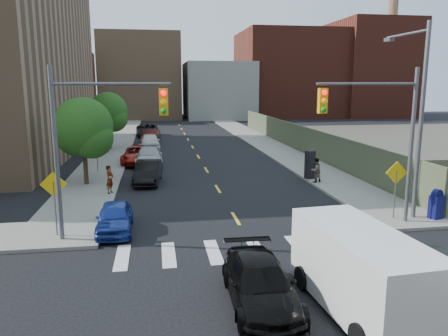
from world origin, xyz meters
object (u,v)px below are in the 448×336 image
object	(u,v)px
parked_car_black	(148,172)
parked_car_blue	(115,217)
mailbox	(436,204)
parked_car_silver	(149,156)
black_sedan	(260,284)
pedestrian_east	(316,170)
cargo_van	(358,268)
pedestrian_west	(110,179)
parked_car_maroon	(150,137)
parked_car_red	(138,155)
payphone	(310,165)
parked_car_grey	(148,130)
parked_car_white	(150,141)

from	to	relation	value
parked_car_black	parked_car_blue	bearing A→B (deg)	-92.24
parked_car_blue	mailbox	world-z (taller)	mailbox
parked_car_silver	black_sedan	size ratio (longest dim) A/B	1.11
parked_car_black	pedestrian_east	world-z (taller)	pedestrian_east
cargo_van	parked_car_silver	bearing A→B (deg)	100.06
mailbox	pedestrian_west	distance (m)	17.00
parked_car_maroon	mailbox	size ratio (longest dim) A/B	3.30
parked_car_black	parked_car_red	distance (m)	7.27
pedestrian_west	cargo_van	bearing A→B (deg)	-127.41
parked_car_red	parked_car_silver	bearing A→B (deg)	-46.33
payphone	pedestrian_west	xyz separation A→B (m)	(-12.60, -1.98, -0.12)
payphone	parked_car_silver	bearing A→B (deg)	125.47
parked_car_maroon	mailbox	bearing A→B (deg)	-59.45
black_sedan	payphone	size ratio (longest dim) A/B	2.45
pedestrian_west	parked_car_blue	bearing A→B (deg)	-150.01
parked_car_silver	parked_car_maroon	world-z (taller)	parked_car_maroon
mailbox	payphone	world-z (taller)	payphone
parked_car_red	pedestrian_west	world-z (taller)	pedestrian_west
parked_car_grey	pedestrian_west	distance (m)	28.39
cargo_van	pedestrian_west	xyz separation A→B (m)	(-8.14, 14.22, -0.30)
parked_car_black	pedestrian_west	size ratio (longest dim) A/B	2.71
parked_car_red	cargo_van	world-z (taller)	cargo_van
parked_car_red	payphone	distance (m)	14.04
parked_car_maroon	mailbox	distance (m)	31.62
payphone	parked_car_maroon	bearing A→B (deg)	97.91
parked_car_white	parked_car_black	bearing A→B (deg)	-91.96
parked_car_silver	cargo_van	size ratio (longest dim) A/B	0.95
black_sedan	mailbox	size ratio (longest dim) A/B	3.27
parked_car_black	parked_car_red	world-z (taller)	parked_car_black
parked_car_white	pedestrian_west	world-z (taller)	pedestrian_west
payphone	parked_car_grey	bearing A→B (deg)	91.98
parked_car_red	cargo_van	size ratio (longest dim) A/B	0.94
cargo_van	mailbox	xyz separation A→B (m)	(7.26, 7.01, -0.43)
parked_car_blue	pedestrian_west	size ratio (longest dim) A/B	2.31
cargo_van	payphone	size ratio (longest dim) A/B	2.89
parked_car_blue	parked_car_maroon	world-z (taller)	parked_car_maroon
parked_car_black	cargo_van	distance (m)	18.22
parked_car_maroon	pedestrian_west	bearing A→B (deg)	-89.88
parked_car_red	parked_car_grey	size ratio (longest dim) A/B	0.90
mailbox	pedestrian_east	distance (m)	8.55
pedestrian_east	parked_car_maroon	bearing A→B (deg)	-82.87
parked_car_maroon	parked_car_grey	size ratio (longest dim) A/B	0.82
parked_car_black	parked_car_silver	bearing A→B (deg)	95.70
parked_car_black	black_sedan	distance (m)	16.88
parked_car_blue	parked_car_maroon	distance (m)	27.87
parked_car_black	pedestrian_west	world-z (taller)	pedestrian_west
parked_car_grey	payphone	size ratio (longest dim) A/B	3.03
cargo_van	pedestrian_east	size ratio (longest dim) A/B	3.48
black_sedan	mailbox	xyz separation A→B (m)	(9.89, 6.36, 0.16)
parked_car_silver	parked_car_red	bearing A→B (deg)	130.04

